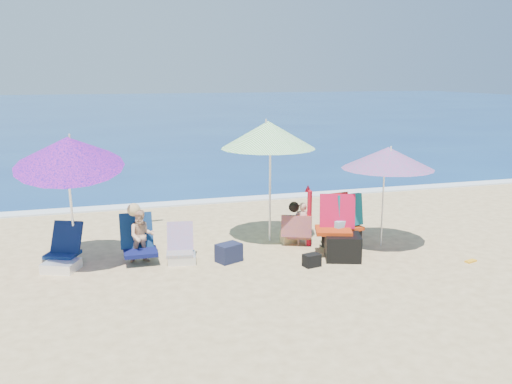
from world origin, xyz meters
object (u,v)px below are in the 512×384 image
object	(u,v)px
chair_navy	(63,257)
camp_chair_right	(342,229)
person_center	(299,224)
furled_umbrella	(309,213)
chair_rainbow	(181,252)
umbrella_blue	(68,152)
person_left	(140,235)
umbrella_turquoise	(388,158)
umbrella_striped	(268,135)
camp_chair_left	(341,240)

from	to	relation	value
chair_navy	camp_chair_right	bearing A→B (deg)	-4.93
person_center	furled_umbrella	bearing A→B (deg)	-26.65
chair_navy	camp_chair_right	size ratio (longest dim) A/B	0.89
chair_rainbow	umbrella_blue	bearing A→B (deg)	174.14
furled_umbrella	person_left	distance (m)	3.15
person_left	umbrella_turquoise	bearing A→B (deg)	-6.55
chair_navy	person_center	bearing A→B (deg)	0.36
camp_chair_right	furled_umbrella	bearing A→B (deg)	144.15
umbrella_turquoise	chair_navy	size ratio (longest dim) A/B	2.23
umbrella_striped	umbrella_blue	xyz separation A→B (m)	(-3.57, -0.49, -0.11)
person_left	umbrella_blue	bearing A→B (deg)	-179.28
furled_umbrella	camp_chair_left	bearing A→B (deg)	-72.69
umbrella_turquoise	chair_rainbow	distance (m)	4.10
umbrella_striped	umbrella_blue	size ratio (longest dim) A/B	0.99
umbrella_striped	person_left	distance (m)	3.00
camp_chair_left	person_center	xyz separation A→B (m)	(-0.43, 0.93, 0.08)
umbrella_blue	furled_umbrella	distance (m)	4.44
person_center	chair_navy	bearing A→B (deg)	-179.64
camp_chair_right	person_center	xyz separation A→B (m)	(-0.68, 0.45, 0.02)
furled_umbrella	chair_navy	bearing A→B (deg)	179.31
person_left	umbrella_striped	bearing A→B (deg)	10.87
umbrella_blue	camp_chair_left	xyz separation A→B (m)	(4.50, -0.83, -1.65)
umbrella_striped	camp_chair_right	distance (m)	2.24
person_center	person_left	bearing A→B (deg)	-178.20
furled_umbrella	umbrella_blue	bearing A→B (deg)	-179.63
furled_umbrella	person_center	bearing A→B (deg)	153.35
umbrella_striped	camp_chair_right	xyz separation A→B (m)	(1.19, -0.84, -1.70)
camp_chair_left	camp_chair_right	size ratio (longest dim) A/B	1.03
person_left	chair_rainbow	bearing A→B (deg)	-16.24
umbrella_blue	chair_navy	xyz separation A→B (m)	(-0.21, 0.08, -1.78)
camp_chair_right	person_left	size ratio (longest dim) A/B	1.03
umbrella_striped	camp_chair_left	xyz separation A→B (m)	(0.93, -1.31, -1.76)
camp_chair_left	umbrella_striped	bearing A→B (deg)	125.40
chair_navy	camp_chair_left	size ratio (longest dim) A/B	0.87
chair_navy	person_left	distance (m)	1.33
furled_umbrella	person_center	distance (m)	0.30
umbrella_turquoise	person_left	distance (m)	4.65
chair_rainbow	person_center	bearing A→B (deg)	7.07
furled_umbrella	camp_chair_right	bearing A→B (deg)	-35.85
camp_chair_left	person_left	distance (m)	3.52
camp_chair_right	person_center	size ratio (longest dim) A/B	1.28
chair_rainbow	person_center	size ratio (longest dim) A/B	0.78
furled_umbrella	chair_navy	xyz separation A→B (m)	(-4.44, 0.05, -0.45)
chair_rainbow	camp_chair_left	distance (m)	2.82
umbrella_striped	chair_rainbow	bearing A→B (deg)	-159.72
umbrella_blue	chair_navy	bearing A→B (deg)	158.77
umbrella_striped	furled_umbrella	distance (m)	1.66
person_center	umbrella_turquoise	bearing A→B (deg)	-22.36
umbrella_striped	person_center	world-z (taller)	umbrella_striped
furled_umbrella	umbrella_turquoise	bearing A→B (deg)	-21.81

